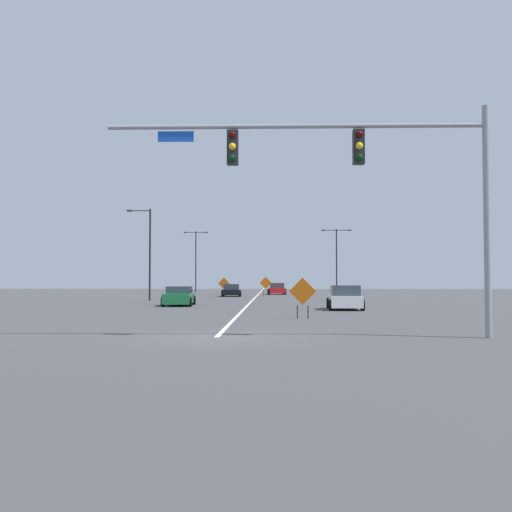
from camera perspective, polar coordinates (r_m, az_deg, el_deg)
The scene contains 14 objects.
ground at distance 18.36m, azimuth -3.75°, elevation -7.66°, with size 203.45×203.45×0.00m, color #444447.
road_centre_stripe at distance 74.75m, azimuth 0.23°, elevation -3.61°, with size 0.16×113.03×0.01m.
traffic_signal_assembly at distance 18.70m, azimuth 9.74°, elevation 8.31°, with size 11.55×0.44×6.99m.
street_lamp_near_left at distance 87.28m, azimuth -5.70°, elevation -0.04°, with size 3.49×0.24×8.76m.
street_lamp_far_right at distance 52.00m, azimuth -10.14°, elevation 0.61°, with size 2.08×0.24×7.78m.
street_lamp_near_right at distance 74.96m, azimuth 7.60°, elevation 0.06°, with size 3.67×0.24×8.03m.
construction_sign_left_shoulder at distance 68.71m, azimuth -3.05°, elevation -2.66°, with size 1.34×0.30×2.04m.
construction_sign_median_near at distance 27.16m, azimuth 4.42°, elevation -3.51°, with size 1.21×0.31×1.84m.
construction_sign_right_lane at distance 63.92m, azimuth 0.92°, elevation -2.64°, with size 1.28×0.26×2.09m.
construction_sign_median_far at distance 57.11m, azimuth 4.48°, elevation -2.97°, with size 1.10×0.14×1.68m.
car_black_approaching at distance 64.25m, azimuth -2.32°, elevation -3.28°, with size 2.12×4.01×1.31m.
car_white_far at distance 35.91m, azimuth 8.38°, elevation -3.93°, with size 2.15×4.25×1.42m.
car_red_near at distance 73.40m, azimuth 1.95°, elevation -3.15°, with size 2.29×4.04×1.39m.
car_green_passing at distance 41.31m, azimuth -7.26°, elevation -3.80°, with size 2.17×4.63×1.31m.
Camera 1 is at (1.67, -18.20, 1.72)m, focal length 42.42 mm.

